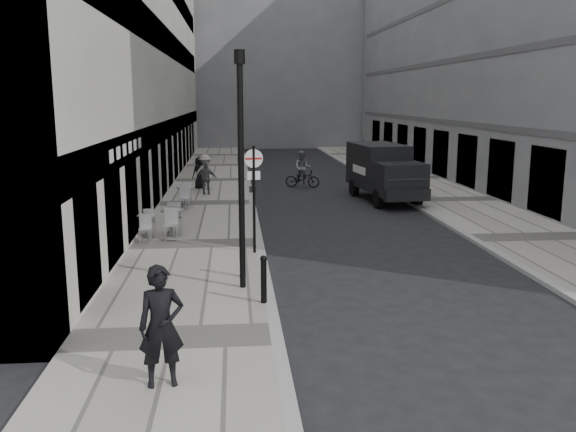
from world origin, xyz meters
name	(u,v)px	position (x,y,z in m)	size (l,w,h in m)	color
ground	(289,408)	(0.00, 0.00, 0.00)	(120.00, 120.00, 0.00)	black
sidewalk	(206,204)	(-2.00, 18.00, 0.06)	(4.00, 60.00, 0.12)	#A39E93
far_sidewalk	(451,200)	(9.00, 18.00, 0.06)	(4.00, 60.00, 0.12)	#A39E93
building_left	(128,10)	(-6.00, 24.50, 9.00)	(4.00, 45.00, 18.00)	beige
building_far	(254,34)	(1.50, 56.00, 11.00)	(24.00, 16.00, 22.00)	gray
walking_man	(161,326)	(-1.94, 0.72, 1.10)	(0.71, 0.47, 1.96)	black
sign_post	(254,185)	(-0.20, 9.05, 2.14)	(0.54, 0.13, 3.14)	black
lamppost	(241,159)	(-0.60, 5.72, 3.21)	(0.25, 0.25, 5.56)	black
bollard_near	(264,281)	(-0.15, 4.54, 0.63)	(0.13, 0.13, 1.01)	black
bollard_far	(242,259)	(-0.60, 6.61, 0.57)	(0.12, 0.12, 0.90)	black
panel_van	(383,169)	(5.98, 18.58, 1.43)	(2.57, 5.56, 2.53)	black
cyclist	(302,173)	(2.80, 23.02, 0.75)	(1.88, 1.07, 1.92)	black
pedestrian_a	(206,179)	(-2.07, 20.31, 0.88)	(0.89, 0.37, 1.52)	#515256
pedestrian_b	(205,172)	(-2.19, 21.92, 0.99)	(1.13, 0.65, 1.75)	#AAA39D
pedestrian_c	(200,173)	(-2.50, 22.48, 0.91)	(0.77, 0.50, 1.58)	black
cafe_table_near	(173,220)	(-2.80, 11.51, 0.64)	(0.80, 1.81, 1.03)	#B1B1B3
cafe_table_mid	(186,195)	(-2.80, 17.03, 0.62)	(0.76, 1.72, 0.98)	silver
cafe_table_far	(148,224)	(-3.60, 11.29, 0.57)	(0.69, 1.55, 0.88)	silver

